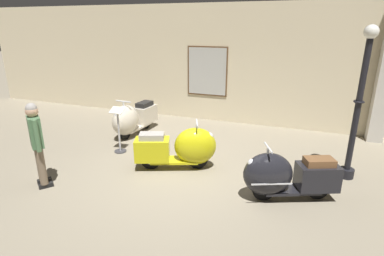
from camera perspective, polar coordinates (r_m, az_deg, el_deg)
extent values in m
plane|color=gray|center=(6.14, -3.17, -8.97)|extent=(60.00, 60.00, 0.00)
cube|color=beige|center=(9.28, 6.71, 11.56)|extent=(18.00, 0.20, 3.43)
cube|color=brown|center=(9.36, 2.84, 10.45)|extent=(1.24, 0.03, 1.46)
cube|color=#B2B2AD|center=(9.35, 2.81, 10.44)|extent=(1.16, 0.01, 1.38)
cylinder|color=black|center=(8.16, -12.30, -0.64)|extent=(0.12, 0.42, 0.41)
cylinder|color=silver|center=(8.16, -12.30, -0.64)|extent=(0.11, 0.19, 0.19)
cylinder|color=black|center=(8.91, -8.50, 1.24)|extent=(0.12, 0.42, 0.41)
cylinder|color=silver|center=(8.91, -8.50, 1.24)|extent=(0.11, 0.19, 0.19)
cube|color=beige|center=(8.53, -10.31, 0.21)|extent=(0.45, 1.01, 0.05)
ellipsoid|color=beige|center=(8.11, -12.23, 1.43)|extent=(0.61, 0.91, 0.78)
cube|color=beige|center=(8.81, -8.72, 2.57)|extent=(0.47, 0.73, 0.45)
cube|color=black|center=(8.74, -8.81, 4.39)|extent=(0.33, 0.52, 0.12)
sphere|color=silver|center=(7.83, -13.61, 2.36)|extent=(0.15, 0.15, 0.15)
cylinder|color=silver|center=(7.99, -12.54, 3.84)|extent=(0.05, 0.05, 0.29)
cylinder|color=silver|center=(7.95, -12.61, 4.84)|extent=(0.46, 0.07, 0.03)
cylinder|color=black|center=(6.38, 1.06, -5.78)|extent=(0.41, 0.23, 0.41)
cylinder|color=silver|center=(6.38, 1.06, -5.78)|extent=(0.21, 0.16, 0.18)
cylinder|color=black|center=(6.42, -7.65, -5.80)|extent=(0.41, 0.23, 0.41)
cylinder|color=silver|center=(6.42, -7.65, -5.80)|extent=(0.21, 0.16, 0.18)
cube|color=gold|center=(6.39, -3.30, -5.97)|extent=(1.04, 0.70, 0.05)
ellipsoid|color=gold|center=(6.27, 0.61, -3.37)|extent=(0.99, 0.81, 0.77)
cube|color=gold|center=(6.33, -7.37, -3.95)|extent=(0.80, 0.64, 0.45)
cube|color=gray|center=(6.22, -7.48, -1.53)|extent=(0.56, 0.45, 0.12)
sphere|color=silver|center=(6.20, 3.27, -1.52)|extent=(0.15, 0.15, 0.15)
cylinder|color=silver|center=(6.14, 0.91, -0.29)|extent=(0.04, 0.04, 0.29)
cylinder|color=silver|center=(6.10, 0.92, 0.98)|extent=(0.20, 0.43, 0.03)
cylinder|color=black|center=(5.45, 13.13, -10.97)|extent=(0.39, 0.23, 0.39)
cylinder|color=silver|center=(5.45, 13.13, -10.97)|extent=(0.20, 0.16, 0.18)
cylinder|color=black|center=(5.76, 22.29, -10.24)|extent=(0.39, 0.23, 0.39)
cylinder|color=silver|center=(5.76, 22.29, -10.24)|extent=(0.20, 0.16, 0.18)
cube|color=black|center=(5.60, 17.83, -10.81)|extent=(1.00, 0.69, 0.05)
ellipsoid|color=black|center=(5.33, 13.87, -8.31)|extent=(0.96, 0.79, 0.75)
cube|color=black|center=(5.65, 22.20, -8.34)|extent=(0.77, 0.62, 0.43)
cube|color=brown|center=(5.53, 22.55, -5.79)|extent=(0.54, 0.44, 0.12)
sphere|color=silver|center=(5.17, 11.08, -6.43)|extent=(0.15, 0.15, 0.15)
cylinder|color=silver|center=(5.18, 13.85, -4.93)|extent=(0.04, 0.04, 0.28)
cylinder|color=silver|center=(5.13, 13.97, -3.51)|extent=(0.20, 0.41, 0.03)
cube|color=silver|center=(5.14, 14.59, -10.05)|extent=(0.61, 0.27, 0.02)
cylinder|color=black|center=(6.79, 26.69, -7.43)|extent=(0.28, 0.28, 0.18)
cylinder|color=black|center=(6.37, 28.39, 3.27)|extent=(0.11, 0.11, 2.44)
torus|color=black|center=(6.34, 28.55, 4.33)|extent=(0.19, 0.19, 0.04)
sphere|color=white|center=(6.20, 30.33, 15.15)|extent=(0.24, 0.24, 0.24)
cube|color=black|center=(6.34, -25.44, -9.59)|extent=(0.23, 0.25, 0.08)
cylinder|color=#72604C|center=(6.16, -26.17, -6.09)|extent=(0.13, 0.13, 0.78)
cube|color=black|center=(6.53, -25.68, -8.80)|extent=(0.23, 0.25, 0.08)
cylinder|color=#72604C|center=(6.36, -26.39, -5.38)|extent=(0.13, 0.13, 0.78)
cube|color=#4C724C|center=(6.06, -27.07, -0.62)|extent=(0.40, 0.37, 0.55)
cylinder|color=#4C724C|center=(5.85, -26.83, -1.33)|extent=(0.09, 0.09, 0.57)
cylinder|color=#4C724C|center=(6.28, -27.27, -0.12)|extent=(0.09, 0.09, 0.57)
sphere|color=tan|center=(5.96, -27.60, 2.79)|extent=(0.21, 0.21, 0.21)
sphere|color=gray|center=(5.95, -27.67, 3.23)|extent=(0.19, 0.19, 0.19)
cylinder|color=#333338|center=(7.45, -13.13, -4.19)|extent=(0.28, 0.28, 0.02)
cylinder|color=#A5A5AD|center=(7.28, -13.41, -0.60)|extent=(0.04, 0.04, 0.97)
cube|color=silver|center=(7.13, -13.71, 3.22)|extent=(0.33, 0.24, 0.12)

